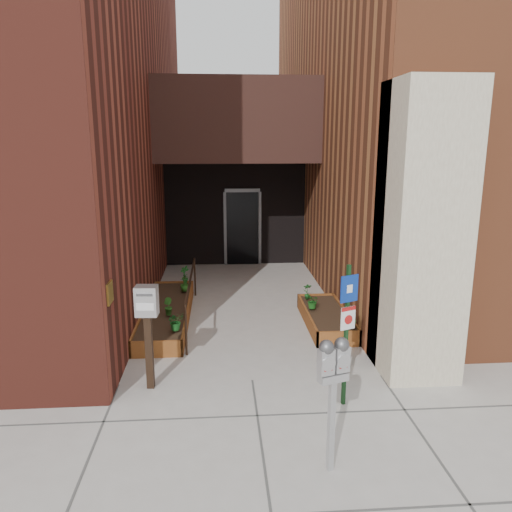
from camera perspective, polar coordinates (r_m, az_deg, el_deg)
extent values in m
plane|color=#9E9991|center=(7.80, -0.43, -14.02)|extent=(80.00, 80.00, 0.00)
cube|color=brown|center=(15.54, 21.39, 17.66)|extent=(8.00, 13.70, 10.00)
cube|color=tan|center=(7.85, 18.38, 2.49)|extent=(1.10, 1.20, 4.40)
cube|color=black|center=(12.93, -2.28, 15.14)|extent=(4.20, 2.00, 2.00)
cube|color=black|center=(14.47, -2.38, 5.01)|extent=(4.00, 0.30, 3.00)
cube|color=black|center=(14.38, -1.55, 3.15)|extent=(0.90, 0.06, 2.10)
cube|color=#B79338|center=(7.20, -16.40, -4.05)|extent=(0.04, 0.30, 0.30)
cube|color=brown|center=(8.62, -11.36, -10.41)|extent=(0.90, 0.04, 0.30)
cube|color=brown|center=(11.95, -9.32, -3.57)|extent=(0.90, 0.04, 0.30)
cube|color=brown|center=(10.32, -12.55, -6.44)|extent=(0.04, 3.60, 0.30)
cube|color=brown|center=(10.23, -7.75, -6.42)|extent=(0.04, 3.60, 0.30)
cube|color=black|center=(10.27, -10.16, -6.54)|extent=(0.82, 3.52, 0.26)
cube|color=brown|center=(8.97, 9.47, -9.36)|extent=(0.80, 0.04, 0.30)
cube|color=brown|center=(10.95, 6.83, -5.06)|extent=(0.80, 0.04, 0.30)
cube|color=brown|center=(9.88, 5.84, -7.09)|extent=(0.04, 2.20, 0.30)
cube|color=brown|center=(10.04, 10.15, -6.90)|extent=(0.04, 2.20, 0.30)
cube|color=black|center=(9.96, 8.01, -7.11)|extent=(0.72, 2.12, 0.26)
cylinder|color=black|center=(8.53, -8.02, -8.36)|extent=(0.04, 0.04, 0.90)
cylinder|color=black|center=(11.66, -7.00, -2.38)|extent=(0.04, 0.04, 0.90)
cylinder|color=black|center=(9.96, -7.50, -2.55)|extent=(0.04, 3.30, 0.04)
cube|color=#ABACAE|center=(5.77, 8.58, -18.67)|extent=(0.08, 0.08, 1.07)
cube|color=#ABACAE|center=(5.49, 8.79, -13.52)|extent=(0.35, 0.22, 0.09)
cube|color=#ABACAE|center=(5.36, 8.01, -11.87)|extent=(0.19, 0.15, 0.28)
sphere|color=#59595B|center=(5.30, 8.06, -10.29)|extent=(0.16, 0.16, 0.16)
cube|color=white|center=(5.31, 8.32, -11.89)|extent=(0.09, 0.04, 0.05)
cube|color=#B21414|center=(5.35, 8.29, -12.73)|extent=(0.09, 0.04, 0.03)
cube|color=#ABACAE|center=(5.45, 9.71, -11.51)|extent=(0.19, 0.15, 0.28)
sphere|color=#59595B|center=(5.38, 9.78, -9.96)|extent=(0.16, 0.16, 0.16)
cube|color=white|center=(5.40, 10.03, -11.53)|extent=(0.09, 0.04, 0.05)
cube|color=#B21414|center=(5.43, 9.99, -12.35)|extent=(0.09, 0.04, 0.03)
cube|color=#123316|center=(6.87, 10.24, -9.05)|extent=(0.06, 0.06, 1.99)
cube|color=navy|center=(6.62, 10.62, -3.69)|extent=(0.26, 0.12, 0.36)
cube|color=white|center=(6.62, 10.64, -3.70)|extent=(0.09, 0.05, 0.11)
cube|color=white|center=(6.75, 10.47, -6.99)|extent=(0.21, 0.11, 0.32)
cube|color=#B21414|center=(6.70, 10.54, -5.95)|extent=(0.21, 0.10, 0.05)
cylinder|color=#B21414|center=(6.75, 10.52, -7.16)|extent=(0.12, 0.06, 0.13)
cube|color=black|center=(7.52, -12.10, -10.62)|extent=(0.11, 0.11, 1.13)
cube|color=silver|center=(7.25, -12.40, -5.02)|extent=(0.32, 0.25, 0.43)
cube|color=#59595B|center=(7.10, -12.64, -4.37)|extent=(0.23, 0.03, 0.04)
cube|color=white|center=(7.15, -12.57, -5.71)|extent=(0.25, 0.03, 0.10)
imported|color=#1B5E20|center=(8.91, -9.15, -7.36)|extent=(0.39, 0.39, 0.32)
imported|color=#235919|center=(9.68, -10.04, -5.69)|extent=(0.25, 0.25, 0.33)
imported|color=#255F1B|center=(11.09, -8.18, -3.12)|extent=(0.27, 0.27, 0.35)
imported|color=#18571B|center=(11.66, -8.13, -2.14)|extent=(0.30, 0.30, 0.41)
imported|color=#205317|center=(9.08, 10.82, -6.99)|extent=(0.26, 0.26, 0.34)
imported|color=#1B6021|center=(10.49, 5.89, -4.03)|extent=(0.19, 0.19, 0.34)
imported|color=#1A5B1A|center=(9.93, 6.50, -5.16)|extent=(0.28, 0.28, 0.31)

